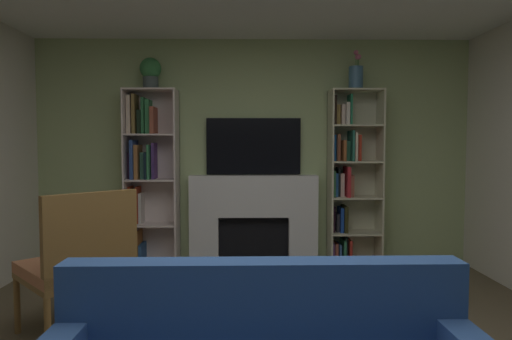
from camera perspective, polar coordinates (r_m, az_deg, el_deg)
name	(u,v)px	position (r m, az deg, el deg)	size (l,w,h in m)	color
wall_back_accent	(253,153)	(5.20, -0.32, 2.13)	(4.99, 0.06, 2.56)	#A6B97D
fireplace	(254,219)	(5.13, -0.30, -6.22)	(1.53, 0.49, 1.03)	silver
tv	(254,146)	(5.13, -0.31, 2.99)	(1.06, 0.06, 0.63)	black
bookshelf_left	(147,175)	(5.18, -13.54, -0.57)	(0.57, 0.32, 1.98)	silver
bookshelf_right	(348,180)	(5.18, 11.52, -1.26)	(0.57, 0.33, 1.98)	beige
potted_plant	(151,72)	(5.19, -13.09, 11.90)	(0.23, 0.23, 0.34)	#465451
vase_with_flowers	(356,76)	(5.21, 12.43, 11.39)	(0.16, 0.16, 0.44)	#406B8E
armchair	(80,262)	(3.52, -21.25, -10.67)	(0.92, 0.92, 1.06)	brown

